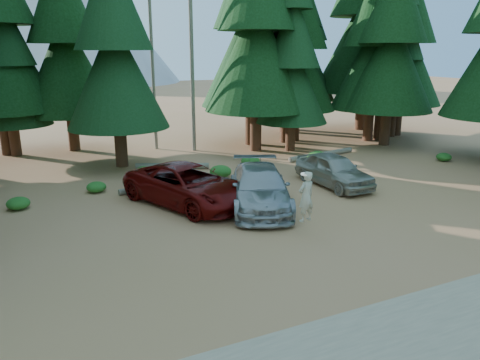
{
  "coord_description": "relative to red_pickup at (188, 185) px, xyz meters",
  "views": [
    {
      "loc": [
        -8.89,
        -12.66,
        6.09
      ],
      "look_at": [
        -1.49,
        2.97,
        1.25
      ],
      "focal_mm": 35.0,
      "sensor_mm": 36.0,
      "label": 1
    }
  ],
  "objects": [
    {
      "name": "ground",
      "position": [
        3.04,
        -4.59,
        -0.81
      ],
      "size": [
        160.0,
        160.0,
        0.0
      ],
      "primitive_type": "plane",
      "color": "#AE7A49",
      "rests_on": "ground"
    },
    {
      "name": "gravel_strip",
      "position": [
        3.04,
        -11.09,
        -0.81
      ],
      "size": [
        26.0,
        3.5,
        0.01
      ],
      "primitive_type": "cube",
      "color": "gray",
      "rests_on": "ground"
    },
    {
      "name": "forest_belt_north",
      "position": [
        3.04,
        10.41,
        -0.81
      ],
      "size": [
        36.0,
        7.0,
        22.0
      ],
      "primitive_type": null,
      "color": "black",
      "rests_on": "ground"
    },
    {
      "name": "snag_front",
      "position": [
        3.84,
        9.91,
        5.19
      ],
      "size": [
        0.24,
        0.24,
        12.0
      ],
      "primitive_type": "cylinder",
      "color": "#676353",
      "rests_on": "ground"
    },
    {
      "name": "snag_back",
      "position": [
        1.84,
        11.41,
        4.19
      ],
      "size": [
        0.2,
        0.2,
        10.0
      ],
      "primitive_type": "cylinder",
      "color": "#676353",
      "rests_on": "ground"
    },
    {
      "name": "mountain_peak",
      "position": [
        0.45,
        83.65,
        11.89
      ],
      "size": [
        48.0,
        50.0,
        28.0
      ],
      "color": "gray",
      "rests_on": "ground"
    },
    {
      "name": "red_pickup",
      "position": [
        0.0,
        0.0,
        0.0
      ],
      "size": [
        4.73,
        6.43,
        1.62
      ],
      "primitive_type": "imported",
      "rotation": [
        0.0,
        0.0,
        0.39
      ],
      "color": "#5E0908",
      "rests_on": "ground"
    },
    {
      "name": "silver_minivan_center",
      "position": [
        2.47,
        -1.52,
        -0.01
      ],
      "size": [
        4.18,
        5.95,
        1.6
      ],
      "primitive_type": "imported",
      "rotation": [
        0.0,
        0.0,
        -0.39
      ],
      "color": "#A5A9AE",
      "rests_on": "ground"
    },
    {
      "name": "silver_minivan_right",
      "position": [
        6.96,
        -0.28,
        -0.06
      ],
      "size": [
        1.86,
        4.43,
        1.5
      ],
      "primitive_type": "imported",
      "rotation": [
        0.0,
        0.0,
        0.02
      ],
      "color": "#A7A294",
      "rests_on": "ground"
    },
    {
      "name": "frisbee_player",
      "position": [
        2.52,
        -4.74,
        0.54
      ],
      "size": [
        0.7,
        0.53,
        1.74
      ],
      "rotation": [
        0.0,
        0.0,
        3.34
      ],
      "color": "beige",
      "rests_on": "ground"
    },
    {
      "name": "log_left",
      "position": [
        -0.5,
        2.57,
        -0.68
      ],
      "size": [
        3.7,
        0.57,
        0.26
      ],
      "primitive_type": "cylinder",
      "rotation": [
        0.0,
        1.57,
        0.08
      ],
      "color": "#676353",
      "rests_on": "ground"
    },
    {
      "name": "log_mid",
      "position": [
        1.16,
        5.91,
        -0.65
      ],
      "size": [
        3.64,
        1.85,
        0.32
      ],
      "primitive_type": "cylinder",
      "rotation": [
        0.0,
        1.57,
        -0.42
      ],
      "color": "#676353",
      "rests_on": "ground"
    },
    {
      "name": "log_right",
      "position": [
        9.94,
        4.9,
        -0.66
      ],
      "size": [
        4.8,
        1.06,
        0.31
      ],
      "primitive_type": "cylinder",
      "rotation": [
        0.0,
        1.57,
        0.16
      ],
      "color": "#676353",
      "rests_on": "ground"
    },
    {
      "name": "shrub_far_left",
      "position": [
        -3.12,
        3.34,
        -0.58
      ],
      "size": [
        0.85,
        0.85,
        0.47
      ],
      "primitive_type": "ellipsoid",
      "color": "#215A1B",
      "rests_on": "ground"
    },
    {
      "name": "shrub_left",
      "position": [
        -0.49,
        5.41,
        -0.6
      ],
      "size": [
        0.78,
        0.78,
        0.43
      ],
      "primitive_type": "ellipsoid",
      "color": "#215A1B",
      "rests_on": "ground"
    },
    {
      "name": "shrub_center_left",
      "position": [
        -0.05,
        3.65,
        -0.48
      ],
      "size": [
        1.22,
        1.22,
        0.67
      ],
      "primitive_type": "ellipsoid",
      "color": "#215A1B",
      "rests_on": "ground"
    },
    {
      "name": "shrub_center_right",
      "position": [
        2.81,
        3.3,
        -0.52
      ],
      "size": [
        1.07,
        1.07,
        0.59
      ],
      "primitive_type": "ellipsoid",
      "color": "#215A1B",
      "rests_on": "ground"
    },
    {
      "name": "shrub_right",
      "position": [
        5.18,
        4.73,
        -0.53
      ],
      "size": [
        1.03,
        1.03,
        0.56
      ],
      "primitive_type": "ellipsoid",
      "color": "#215A1B",
      "rests_on": "ground"
    },
    {
      "name": "shrub_far_right",
      "position": [
        8.91,
        3.81,
        -0.49
      ],
      "size": [
        1.19,
        1.19,
        0.65
      ],
      "primitive_type": "ellipsoid",
      "color": "#215A1B",
      "rests_on": "ground"
    },
    {
      "name": "shrub_edge_west",
      "position": [
        -6.28,
        2.29,
        -0.57
      ],
      "size": [
        0.89,
        0.89,
        0.49
      ],
      "primitive_type": "ellipsoid",
      "color": "#215A1B",
      "rests_on": "ground"
    },
    {
      "name": "shrub_edge_east",
      "position": [
        15.6,
        1.11,
        -0.58
      ],
      "size": [
        0.84,
        0.84,
        0.46
      ],
      "primitive_type": "ellipsoid",
      "color": "#215A1B",
      "rests_on": "ground"
    }
  ]
}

